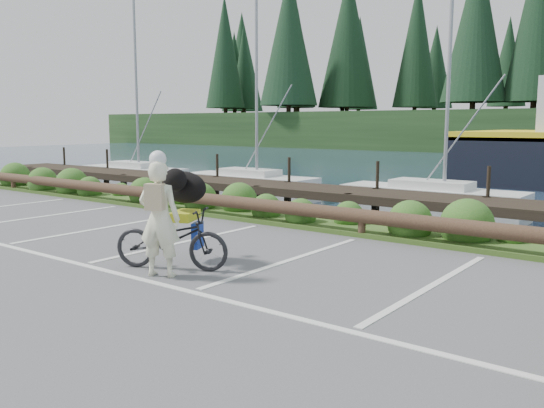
# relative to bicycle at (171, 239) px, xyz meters

# --- Properties ---
(ground) EXTENTS (72.00, 72.00, 0.00)m
(ground) POSITION_rel_bicycle_xyz_m (1.19, -0.34, -0.51)
(ground) COLOR #4F4F51
(vegetation_strip) EXTENTS (34.00, 1.60, 0.10)m
(vegetation_strip) POSITION_rel_bicycle_xyz_m (1.19, 4.96, -0.46)
(vegetation_strip) COLOR #3D5B21
(vegetation_strip) RESTS_ON ground
(log_rail) EXTENTS (32.00, 0.30, 0.60)m
(log_rail) POSITION_rel_bicycle_xyz_m (1.19, 4.26, -0.51)
(log_rail) COLOR #443021
(log_rail) RESTS_ON ground
(bicycle) EXTENTS (2.03, 1.42, 1.01)m
(bicycle) POSITION_rel_bicycle_xyz_m (0.00, 0.00, 0.00)
(bicycle) COLOR black
(bicycle) RESTS_ON ground
(cyclist) EXTENTS (0.78, 0.67, 1.82)m
(cyclist) POSITION_rel_bicycle_xyz_m (0.19, -0.41, 0.40)
(cyclist) COLOR #EEEECA
(cyclist) RESTS_ON ground
(dog) EXTENTS (0.82, 1.06, 0.55)m
(dog) POSITION_rel_bicycle_xyz_m (-0.26, 0.56, 0.78)
(dog) COLOR black
(dog) RESTS_ON bicycle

